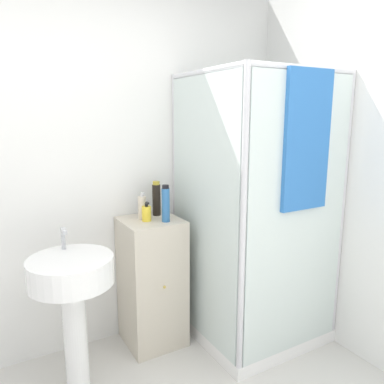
{
  "coord_description": "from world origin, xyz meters",
  "views": [
    {
      "loc": [
        -0.44,
        -0.8,
        1.61
      ],
      "look_at": [
        0.67,
        1.13,
        1.15
      ],
      "focal_mm": 35.0,
      "sensor_mm": 36.0,
      "label": 1
    }
  ],
  "objects_px": {
    "shampoo_bottle_tall_black": "(156,199)",
    "lotion_bottle_white": "(142,207)",
    "shampoo_bottle_blue": "(166,204)",
    "sink": "(72,289)",
    "soap_dispenser": "(147,213)"
  },
  "relations": [
    {
      "from": "shampoo_bottle_tall_black",
      "to": "lotion_bottle_white",
      "type": "bearing_deg",
      "value": -164.08
    },
    {
      "from": "sink",
      "to": "soap_dispenser",
      "type": "distance_m",
      "value": 0.68
    },
    {
      "from": "shampoo_bottle_blue",
      "to": "soap_dispenser",
      "type": "bearing_deg",
      "value": 143.24
    },
    {
      "from": "soap_dispenser",
      "to": "shampoo_bottle_tall_black",
      "type": "xyz_separation_m",
      "value": [
        0.12,
        0.1,
        0.07
      ]
    },
    {
      "from": "shampoo_bottle_blue",
      "to": "sink",
      "type": "bearing_deg",
      "value": -168.05
    },
    {
      "from": "shampoo_bottle_tall_black",
      "to": "lotion_bottle_white",
      "type": "relative_size",
      "value": 1.3
    },
    {
      "from": "soap_dispenser",
      "to": "lotion_bottle_white",
      "type": "xyz_separation_m",
      "value": [
        -0.0,
        0.07,
        0.03
      ]
    },
    {
      "from": "lotion_bottle_white",
      "to": "shampoo_bottle_blue",
      "type": "bearing_deg",
      "value": -53.16
    },
    {
      "from": "sink",
      "to": "lotion_bottle_white",
      "type": "xyz_separation_m",
      "value": [
        0.55,
        0.29,
        0.35
      ]
    },
    {
      "from": "sink",
      "to": "shampoo_bottle_tall_black",
      "type": "distance_m",
      "value": 0.84
    },
    {
      "from": "soap_dispenser",
      "to": "shampoo_bottle_blue",
      "type": "height_order",
      "value": "shampoo_bottle_blue"
    },
    {
      "from": "sink",
      "to": "shampoo_bottle_blue",
      "type": "relative_size",
      "value": 3.87
    },
    {
      "from": "sink",
      "to": "shampoo_bottle_tall_black",
      "type": "relative_size",
      "value": 3.94
    },
    {
      "from": "shampoo_bottle_blue",
      "to": "lotion_bottle_white",
      "type": "height_order",
      "value": "shampoo_bottle_blue"
    },
    {
      "from": "lotion_bottle_white",
      "to": "shampoo_bottle_tall_black",
      "type": "bearing_deg",
      "value": 15.92
    }
  ]
}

